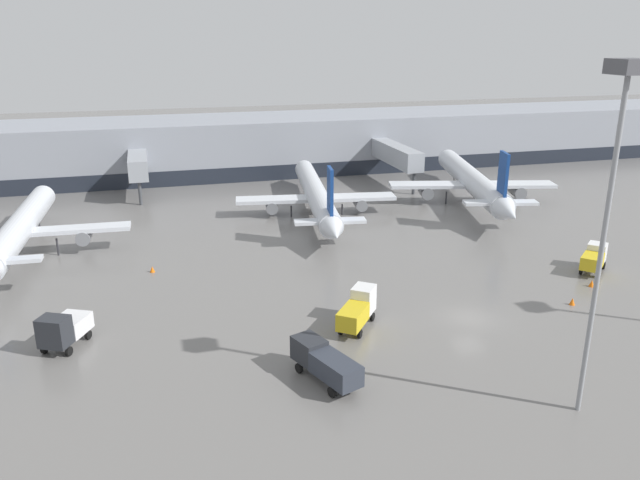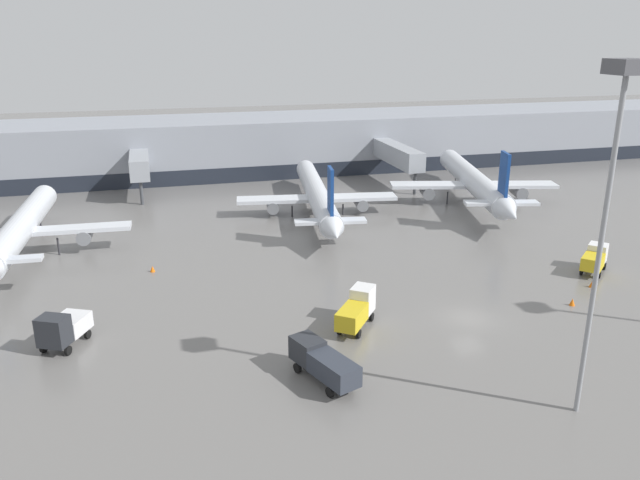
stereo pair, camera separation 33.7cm
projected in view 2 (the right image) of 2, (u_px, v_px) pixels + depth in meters
ground_plane at (470, 319)px, 51.14m from camera, size 320.00×320.00×0.00m
terminal_building at (296, 143)px, 106.34m from camera, size 160.00×30.89×9.00m
parked_jet_0 at (21, 228)px, 64.75m from camera, size 22.11×32.87×8.72m
parked_jet_1 at (317, 195)px, 79.81m from camera, size 20.68×36.98×8.79m
parked_jet_2 at (474, 181)px, 85.11m from camera, size 22.68×36.86×9.33m
service_truck_0 at (323, 361)px, 41.60m from camera, size 3.75×6.22×2.40m
service_truck_1 at (63, 328)px, 46.13m from camera, size 3.77×4.72×2.89m
service_truck_2 at (595, 258)px, 60.73m from camera, size 4.47×4.26×2.53m
service_truck_3 at (357, 309)px, 49.27m from camera, size 4.49×5.14×2.89m
traffic_cone_0 at (152, 269)px, 61.08m from camera, size 0.49×0.49×0.61m
traffic_cone_1 at (572, 302)px, 53.52m from camera, size 0.48×0.48×0.64m
traffic_cone_2 at (592, 284)px, 57.35m from camera, size 0.51×0.51×0.65m
apron_light_mast_2 at (615, 150)px, 33.56m from camera, size 1.80×1.80×21.02m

